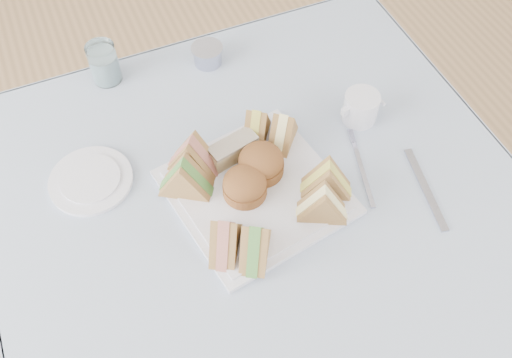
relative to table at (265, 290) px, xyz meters
name	(u,v)px	position (x,y,z in m)	size (l,w,h in m)	color
floor	(263,341)	(0.00, 0.00, -0.37)	(4.00, 4.00, 0.00)	#9E7751
table	(265,290)	(0.00, 0.00, 0.00)	(0.90, 0.90, 0.74)	brown
tablecloth	(267,210)	(0.00, 0.00, 0.37)	(1.02, 1.02, 0.01)	#9BAFD1
serving_plate	(256,192)	(-0.01, 0.04, 0.38)	(0.30, 0.30, 0.01)	white
sandwich_fl_a	(225,234)	(-0.10, -0.05, 0.43)	(0.10, 0.05, 0.09)	olive
sandwich_fl_b	(255,240)	(-0.06, -0.08, 0.43)	(0.10, 0.05, 0.09)	olive
sandwich_fr_a	(327,178)	(0.12, -0.01, 0.43)	(0.10, 0.05, 0.09)	olive
sandwich_fr_b	(323,202)	(0.08, -0.06, 0.43)	(0.10, 0.04, 0.08)	olive
sandwich_bl_a	(185,176)	(-0.13, 0.09, 0.43)	(0.10, 0.05, 0.09)	olive
sandwich_bl_b	(193,153)	(-0.10, 0.14, 0.43)	(0.10, 0.05, 0.09)	olive
sandwich_br_a	(283,128)	(0.09, 0.13, 0.43)	(0.09, 0.04, 0.08)	olive
sandwich_br_b	(257,124)	(0.05, 0.16, 0.43)	(0.09, 0.04, 0.08)	olive
scone_left	(245,185)	(-0.03, 0.04, 0.42)	(0.08, 0.08, 0.06)	brown
scone_right	(261,162)	(0.02, 0.08, 0.42)	(0.09, 0.09, 0.06)	brown
pastry_slice	(233,150)	(-0.02, 0.13, 0.41)	(0.10, 0.04, 0.05)	#D1BF82
side_plate	(91,180)	(-0.29, 0.19, 0.38)	(0.16, 0.16, 0.01)	white
water_glass	(104,63)	(-0.19, 0.46, 0.42)	(0.06, 0.06, 0.09)	white
tea_strainer	(208,56)	(0.04, 0.42, 0.40)	(0.07, 0.07, 0.04)	#A8A9C2
knife	(425,189)	(0.30, -0.08, 0.38)	(0.02, 0.20, 0.00)	#A8A9C2
fork	(363,174)	(0.21, 0.00, 0.38)	(0.01, 0.16, 0.00)	#A8A9C2
creamer_jug	(361,108)	(0.27, 0.13, 0.41)	(0.07, 0.07, 0.07)	white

